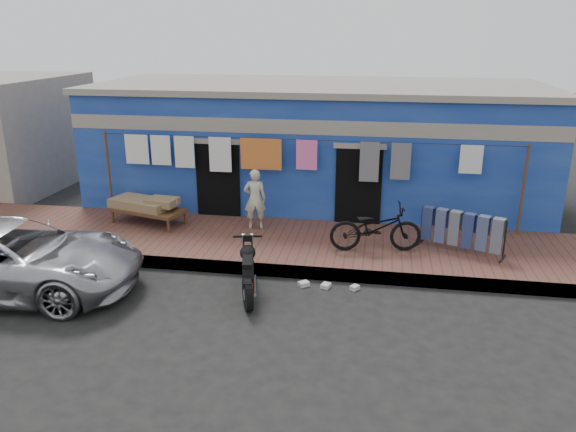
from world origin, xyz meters
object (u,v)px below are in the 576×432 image
object	(u,v)px
seated_person	(255,199)
motorcycle	(248,269)
charpoy	(148,211)
jeans_rack	(462,231)
car	(9,257)
bicycle	(376,223)

from	to	relation	value
seated_person	motorcycle	distance (m)	3.08
charpoy	jeans_rack	size ratio (longest dim) A/B	1.11
car	seated_person	world-z (taller)	seated_person
seated_person	charpoy	distance (m)	2.67
seated_person	jeans_rack	world-z (taller)	seated_person
bicycle	charpoy	bearing A→B (deg)	71.59
bicycle	motorcycle	distance (m)	3.09
charpoy	jeans_rack	world-z (taller)	jeans_rack
seated_person	bicycle	world-z (taller)	seated_person
car	seated_person	xyz separation A→B (m)	(3.89, 3.63, 0.27)
motorcycle	jeans_rack	bearing A→B (deg)	16.22
seated_person	motorcycle	bearing A→B (deg)	88.53
car	jeans_rack	distance (m)	9.01
seated_person	charpoy	xyz separation A→B (m)	(-2.64, -0.10, -0.40)
seated_person	jeans_rack	bearing A→B (deg)	159.62
motorcycle	car	bearing A→B (deg)	175.12
charpoy	jeans_rack	xyz separation A→B (m)	(7.28, -0.61, 0.13)
charpoy	jeans_rack	distance (m)	7.31
charpoy	jeans_rack	bearing A→B (deg)	-4.78
charpoy	bicycle	bearing A→B (deg)	-9.00
seated_person	bicycle	size ratio (longest dim) A/B	0.75
bicycle	jeans_rack	distance (m)	1.83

